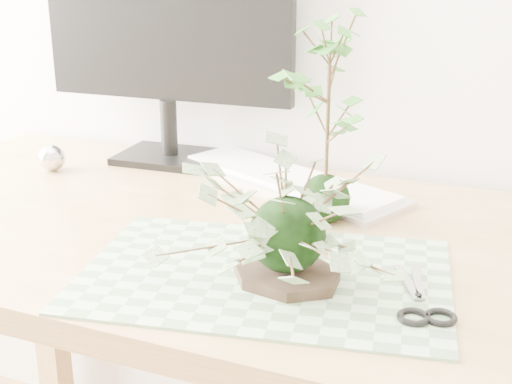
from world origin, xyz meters
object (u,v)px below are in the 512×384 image
(desk, at_px, (292,289))
(monitor, at_px, (167,30))
(maple_kokedama, at_px, (329,78))
(keyboard, at_px, (287,179))
(ivy_kokedama, at_px, (288,200))

(desk, relative_size, monitor, 3.07)
(maple_kokedama, height_order, keyboard, maple_kokedama)
(maple_kokedama, xyz_separation_m, monitor, (-0.40, 0.21, 0.03))
(ivy_kokedama, distance_m, maple_kokedama, 0.26)
(keyboard, relative_size, monitor, 0.96)
(maple_kokedama, height_order, monitor, monitor)
(maple_kokedama, relative_size, monitor, 0.64)
(desk, bearing_deg, monitor, 141.94)
(maple_kokedama, bearing_deg, desk, -107.51)
(desk, relative_size, keyboard, 3.20)
(desk, relative_size, maple_kokedama, 4.79)
(maple_kokedama, distance_m, monitor, 0.45)
(desk, height_order, maple_kokedama, maple_kokedama)
(ivy_kokedama, xyz_separation_m, monitor, (-0.42, 0.44, 0.15))
(desk, xyz_separation_m, monitor, (-0.37, 0.29, 0.35))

